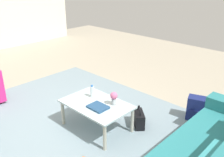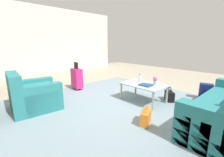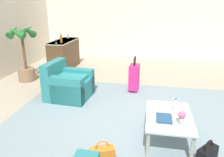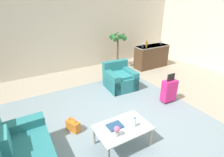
{
  "view_description": "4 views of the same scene",
  "coord_description": "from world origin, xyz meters",
  "px_view_note": "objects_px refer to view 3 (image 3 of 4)",
  "views": [
    {
      "loc": [
        -2.85,
        1.74,
        2.24
      ],
      "look_at": [
        -0.73,
        -0.5,
        0.93
      ],
      "focal_mm": 40.0,
      "sensor_mm": 36.0,
      "label": 1
    },
    {
      "loc": [
        -2.48,
        2.45,
        1.37
      ],
      "look_at": [
        -0.11,
        0.28,
        0.64
      ],
      "focal_mm": 24.0,
      "sensor_mm": 36.0,
      "label": 2
    },
    {
      "loc": [
        -3.45,
        -0.18,
        2.04
      ],
      "look_at": [
        -0.38,
        0.38,
        0.97
      ],
      "focal_mm": 35.0,
      "sensor_mm": 36.0,
      "label": 3
    },
    {
      "loc": [
        -1.9,
        -2.68,
        2.62
      ],
      "look_at": [
        -0.06,
        0.48,
        0.98
      ],
      "focal_mm": 28.0,
      "sensor_mm": 36.0,
      "label": 4
    }
  ],
  "objects_px": {
    "water_bottle": "(175,105)",
    "wine_bottle_amber": "(61,39)",
    "wine_glass_leftmost": "(56,40)",
    "suitcase_magenta": "(134,77)",
    "armchair": "(67,85)",
    "coffee_table": "(169,119)",
    "handbag_black": "(207,155)",
    "wine_glass_left_of_centre": "(68,35)",
    "handbag_orange": "(102,155)",
    "bar_console": "(64,54)",
    "coffee_table_book": "(164,118)",
    "potted_palm": "(24,53)",
    "flower_vase": "(182,116)"
  },
  "relations": [
    {
      "from": "water_bottle",
      "to": "wine_bottle_amber",
      "type": "bearing_deg",
      "value": 46.95
    },
    {
      "from": "wine_glass_leftmost",
      "to": "suitcase_magenta",
      "type": "xyz_separation_m",
      "value": [
        -1.0,
        -2.42,
        -0.68
      ]
    },
    {
      "from": "armchair",
      "to": "wine_bottle_amber",
      "type": "height_order",
      "value": "wine_bottle_amber"
    },
    {
      "from": "coffee_table",
      "to": "suitcase_magenta",
      "type": "height_order",
      "value": "suitcase_magenta"
    },
    {
      "from": "wine_glass_leftmost",
      "to": "handbag_black",
      "type": "relative_size",
      "value": 0.43
    },
    {
      "from": "wine_glass_leftmost",
      "to": "wine_glass_left_of_centre",
      "type": "xyz_separation_m",
      "value": [
        1.01,
        0.02,
        0.0
      ]
    },
    {
      "from": "wine_glass_leftmost",
      "to": "armchair",
      "type": "bearing_deg",
      "value": -150.7
    },
    {
      "from": "suitcase_magenta",
      "to": "handbag_orange",
      "type": "bearing_deg",
      "value": 176.15
    },
    {
      "from": "armchair",
      "to": "water_bottle",
      "type": "bearing_deg",
      "value": -115.99
    },
    {
      "from": "wine_bottle_amber",
      "to": "handbag_orange",
      "type": "distance_m",
      "value": 4.43
    },
    {
      "from": "handbag_orange",
      "to": "handbag_black",
      "type": "height_order",
      "value": "same"
    },
    {
      "from": "wine_glass_left_of_centre",
      "to": "suitcase_magenta",
      "type": "height_order",
      "value": "wine_glass_left_of_centre"
    },
    {
      "from": "water_bottle",
      "to": "bar_console",
      "type": "xyz_separation_m",
      "value": [
        3.3,
        3.2,
        -0.05
      ]
    },
    {
      "from": "coffee_table_book",
      "to": "coffee_table",
      "type": "bearing_deg",
      "value": -33.95
    },
    {
      "from": "wine_glass_leftmost",
      "to": "suitcase_magenta",
      "type": "relative_size",
      "value": 0.18
    },
    {
      "from": "coffee_table_book",
      "to": "wine_glass_leftmost",
      "type": "xyz_separation_m",
      "value": [
        3.12,
        3.04,
        0.59
      ]
    },
    {
      "from": "water_bottle",
      "to": "coffee_table_book",
      "type": "xyz_separation_m",
      "value": [
        -0.32,
        0.18,
        -0.08
      ]
    },
    {
      "from": "water_bottle",
      "to": "wine_bottle_amber",
      "type": "distance_m",
      "value": 4.26
    },
    {
      "from": "water_bottle",
      "to": "handbag_black",
      "type": "relative_size",
      "value": 0.57
    },
    {
      "from": "coffee_table_book",
      "to": "bar_console",
      "type": "distance_m",
      "value": 4.71
    },
    {
      "from": "coffee_table_book",
      "to": "potted_palm",
      "type": "height_order",
      "value": "potted_palm"
    },
    {
      "from": "wine_bottle_amber",
      "to": "handbag_black",
      "type": "bearing_deg",
      "value": -135.33
    },
    {
      "from": "handbag_orange",
      "to": "potted_palm",
      "type": "distance_m",
      "value": 4.1
    },
    {
      "from": "armchair",
      "to": "wine_glass_left_of_centre",
      "type": "bearing_deg",
      "value": 19.85
    },
    {
      "from": "coffee_table_book",
      "to": "wine_glass_left_of_centre",
      "type": "xyz_separation_m",
      "value": [
        4.12,
        3.06,
        0.59
      ]
    },
    {
      "from": "wine_bottle_amber",
      "to": "handbag_black",
      "type": "xyz_separation_m",
      "value": [
        -3.53,
        -3.49,
        -0.92
      ]
    },
    {
      "from": "coffee_table",
      "to": "water_bottle",
      "type": "bearing_deg",
      "value": -26.57
    },
    {
      "from": "bar_console",
      "to": "water_bottle",
      "type": "bearing_deg",
      "value": -135.88
    },
    {
      "from": "suitcase_magenta",
      "to": "handbag_orange",
      "type": "xyz_separation_m",
      "value": [
        -2.7,
        0.18,
        -0.23
      ]
    },
    {
      "from": "armchair",
      "to": "potted_palm",
      "type": "height_order",
      "value": "potted_palm"
    },
    {
      "from": "suitcase_magenta",
      "to": "handbag_orange",
      "type": "relative_size",
      "value": 2.37
    },
    {
      "from": "wine_glass_leftmost",
      "to": "suitcase_magenta",
      "type": "distance_m",
      "value": 2.7
    },
    {
      "from": "flower_vase",
      "to": "wine_glass_leftmost",
      "type": "bearing_deg",
      "value": 45.43
    },
    {
      "from": "wine_glass_left_of_centre",
      "to": "handbag_orange",
      "type": "xyz_separation_m",
      "value": [
        -4.7,
        -2.26,
        -0.91
      ]
    },
    {
      "from": "flower_vase",
      "to": "armchair",
      "type": "bearing_deg",
      "value": 56.64
    },
    {
      "from": "coffee_table_book",
      "to": "wine_glass_left_of_centre",
      "type": "bearing_deg",
      "value": 36.33
    },
    {
      "from": "wine_bottle_amber",
      "to": "potted_palm",
      "type": "relative_size",
      "value": 0.19
    },
    {
      "from": "flower_vase",
      "to": "suitcase_magenta",
      "type": "relative_size",
      "value": 0.24
    },
    {
      "from": "wine_glass_left_of_centre",
      "to": "coffee_table",
      "type": "bearing_deg",
      "value": -141.89
    },
    {
      "from": "armchair",
      "to": "flower_vase",
      "type": "bearing_deg",
      "value": -123.36
    },
    {
      "from": "flower_vase",
      "to": "handbag_black",
      "type": "xyz_separation_m",
      "value": [
        -0.22,
        -0.34,
        -0.43
      ]
    },
    {
      "from": "coffee_table_book",
      "to": "handbag_black",
      "type": "bearing_deg",
      "value": -119.27
    },
    {
      "from": "coffee_table_book",
      "to": "handbag_orange",
      "type": "distance_m",
      "value": 1.04
    },
    {
      "from": "armchair",
      "to": "wine_glass_leftmost",
      "type": "relative_size",
      "value": 6.28
    },
    {
      "from": "wine_glass_leftmost",
      "to": "wine_bottle_amber",
      "type": "relative_size",
      "value": 0.51
    },
    {
      "from": "bar_console",
      "to": "wine_glass_leftmost",
      "type": "height_order",
      "value": "wine_glass_leftmost"
    },
    {
      "from": "flower_vase",
      "to": "handbag_orange",
      "type": "bearing_deg",
      "value": 114.99
    },
    {
      "from": "handbag_black",
      "to": "potted_palm",
      "type": "distance_m",
      "value": 4.99
    },
    {
      "from": "wine_glass_left_of_centre",
      "to": "handbag_orange",
      "type": "bearing_deg",
      "value": -154.36
    },
    {
      "from": "coffee_table_book",
      "to": "potted_palm",
      "type": "distance_m",
      "value": 4.31
    }
  ]
}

